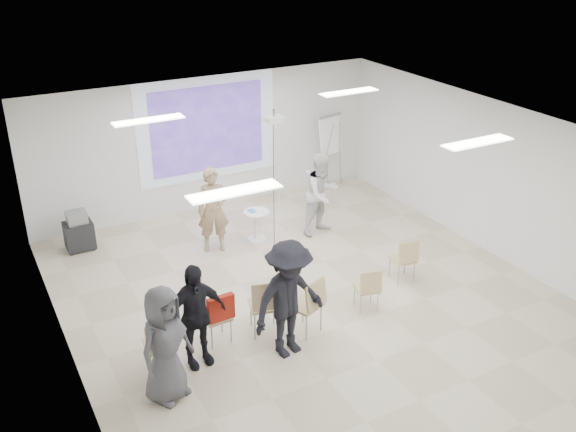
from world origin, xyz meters
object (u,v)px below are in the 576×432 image
chair_right_far (405,257)px  audience_left (194,309)px  chair_center (309,302)px  av_cart (79,232)px  chair_left_mid (218,315)px  audience_outer (164,338)px  laptop (264,302)px  flipchart_easel (330,135)px  pedestal_table (257,224)px  chair_far_left (161,343)px  chair_right_inner (368,287)px  player_left (213,205)px  chair_left_inner (265,303)px  audience_mid (289,292)px  player_right (322,190)px

chair_right_far → audience_left: 4.20m
chair_center → av_cart: size_ratio=1.21×
chair_left_mid → audience_outer: audience_outer is taller
chair_right_far → laptop: bearing=-169.4°
av_cart → flipchart_easel: bearing=2.8°
pedestal_table → chair_right_far: chair_right_far is taller
chair_far_left → audience_outer: bearing=-92.1°
chair_right_inner → av_cart: (-3.76, 4.58, -0.09)m
player_left → laptop: 3.03m
chair_far_left → audience_left: size_ratio=0.50×
player_left → av_cart: 2.76m
audience_outer → player_left: bearing=31.7°
chair_left_inner → chair_right_far: chair_left_inner is taller
chair_far_left → audience_mid: size_ratio=0.44×
audience_outer → flipchart_easel: bearing=14.9°
player_right → chair_left_inner: size_ratio=1.93×
pedestal_table → chair_right_inner: chair_right_inner is taller
chair_far_left → chair_left_inner: bearing=12.3°
player_right → chair_center: bearing=-137.2°
chair_far_left → chair_left_mid: size_ratio=1.09×
laptop → chair_center: bearing=161.6°
chair_far_left → chair_left_mid: (1.02, 0.32, -0.04)m
chair_center → audience_outer: (-2.44, -0.36, 0.38)m
chair_left_inner → chair_right_inner: size_ratio=1.25×
player_left → flipchart_easel: bearing=40.2°
chair_left_mid → audience_mid: bearing=-43.9°
chair_left_mid → chair_right_far: size_ratio=1.03×
audience_left → flipchart_easel: bearing=39.6°
player_left → chair_far_left: size_ratio=2.06×
chair_left_inner → av_cart: bearing=129.9°
player_right → chair_right_inner: (-0.89, -2.95, -0.49)m
chair_center → audience_left: bearing=154.4°
laptop → chair_right_far: bearing=-160.9°
chair_left_mid → chair_left_inner: 0.76m
laptop → audience_outer: audience_outer is taller
chair_left_inner → laptop: 0.12m
chair_right_inner → audience_mid: size_ratio=0.37×
laptop → audience_left: (-1.24, -0.26, 0.41)m
chair_right_far → av_cart: bearing=147.4°
chair_left_mid → chair_far_left: bearing=-165.8°
chair_left_mid → audience_mid: audience_mid is taller
chair_far_left → chair_left_inner: chair_left_inner is taller
player_right → audience_mid: 4.21m
audience_mid → flipchart_easel: audience_mid is taller
chair_left_mid → pedestal_table: bearing=51.4°
flipchart_easel → audience_outer: bearing=-149.9°
chair_right_inner → laptop: bearing=-176.5°
laptop → av_cart: bearing=-49.3°
player_left → chair_right_far: player_left is taller
chair_left_inner → flipchart_easel: flipchart_easel is taller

